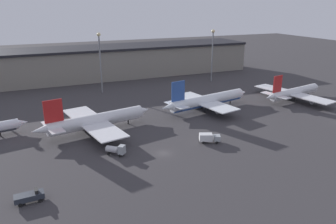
# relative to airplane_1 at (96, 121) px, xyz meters

# --- Properties ---
(ground) EXTENTS (600.00, 600.00, 0.00)m
(ground) POSITION_rel_airplane_1_xyz_m (14.35, -25.21, -3.76)
(ground) COLOR #383538
(terminal_building) EXTENTS (191.81, 28.94, 17.75)m
(terminal_building) POSITION_rel_airplane_1_xyz_m (14.35, 83.48, 5.16)
(terminal_building) COLOR gray
(terminal_building) RESTS_ON ground
(airplane_1) EXTENTS (41.85, 37.48, 13.35)m
(airplane_1) POSITION_rel_airplane_1_xyz_m (0.00, 0.00, 0.00)
(airplane_1) COLOR silver
(airplane_1) RESTS_ON ground
(airplane_2) EXTENTS (44.59, 32.10, 13.76)m
(airplane_2) POSITION_rel_airplane_1_xyz_m (46.69, 6.06, 0.03)
(airplane_2) COLOR white
(airplane_2) RESTS_ON ground
(airplane_3) EXTENTS (37.78, 38.16, 12.53)m
(airplane_3) POSITION_rel_airplane_1_xyz_m (89.68, 3.11, -0.43)
(airplane_3) COLOR silver
(airplane_3) RESTS_ON ground
(service_vehicle_1) EXTENTS (6.96, 4.79, 2.92)m
(service_vehicle_1) POSITION_rel_airplane_1_xyz_m (30.43, -23.62, -2.09)
(service_vehicle_1) COLOR #9EA3A8
(service_vehicle_1) RESTS_ON ground
(service_vehicle_2) EXTENTS (6.35, 2.94, 2.79)m
(service_vehicle_2) POSITION_rel_airplane_1_xyz_m (-21.98, -36.21, -2.44)
(service_vehicle_2) COLOR #282D38
(service_vehicle_2) RESTS_ON ground
(service_vehicle_3) EXTENTS (5.48, 5.22, 3.21)m
(service_vehicle_3) POSITION_rel_airplane_1_xyz_m (1.47, -20.86, -2.08)
(service_vehicle_3) COLOR #9EA3A8
(service_vehicle_3) RESTS_ON ground
(lamp_post_1) EXTENTS (1.80, 1.80, 28.66)m
(lamp_post_1) POSITION_rel_airplane_1_xyz_m (12.93, 49.37, 14.14)
(lamp_post_1) COLOR slate
(lamp_post_1) RESTS_ON ground
(lamp_post_2) EXTENTS (1.80, 1.80, 28.23)m
(lamp_post_2) POSITION_rel_airplane_1_xyz_m (74.04, 49.37, 13.91)
(lamp_post_2) COLOR slate
(lamp_post_2) RESTS_ON ground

